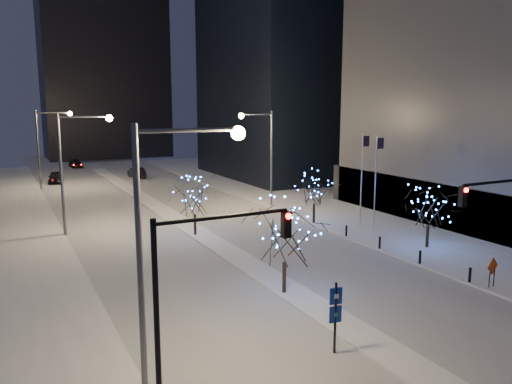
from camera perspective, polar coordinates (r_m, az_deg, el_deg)
ground at (r=23.55m, az=14.31°, el=-17.21°), size 160.00×160.00×0.00m
road at (r=53.52m, az=-11.26°, el=-1.73°), size 20.00×130.00×0.02m
median at (r=48.81m, az=-9.63°, el=-2.72°), size 2.00×80.00×0.15m
east_sidewalk at (r=47.16m, az=11.96°, el=-3.24°), size 10.00×90.00×0.15m
west_sidewalk at (r=37.02m, az=-25.91°, el=-7.67°), size 8.00×90.00×0.15m
horizon_block at (r=109.87m, az=-17.07°, el=14.90°), size 24.00×14.00×42.00m
street_lamp_w_near at (r=18.73m, az=-10.17°, el=-2.95°), size 4.40×0.56×10.00m
street_lamp_w_mid at (r=43.01m, az=-20.08°, el=3.81°), size 4.40×0.56×10.00m
street_lamp_w_far at (r=67.82m, az=-22.81°, el=5.65°), size 4.40×0.56×10.00m
street_lamp_east at (r=51.74m, az=0.90°, el=5.28°), size 3.90×0.56×10.00m
traffic_signal_west at (r=17.53m, az=-6.45°, el=-9.66°), size 5.26×0.43×7.00m
traffic_signal_east at (r=29.02m, az=26.77°, el=-2.81°), size 5.26×0.43×7.00m
flagpoles at (r=43.21m, az=12.79°, el=1.92°), size 1.35×2.60×8.00m
bollards at (r=36.69m, az=16.01°, el=-6.34°), size 0.16×12.16×0.90m
car_near at (r=74.35m, az=-21.91°, el=1.58°), size 2.44×4.83×1.58m
car_mid at (r=75.51m, az=-13.50°, el=2.15°), size 1.75×4.85×1.59m
car_far at (r=91.49m, az=-19.90°, el=3.05°), size 2.10×4.57×1.29m
holiday_tree_median_near at (r=27.82m, az=3.30°, el=-4.52°), size 5.85×5.85×5.71m
holiday_tree_median_far at (r=40.69m, az=-7.04°, el=-0.62°), size 3.95×3.95×4.78m
holiday_tree_plaza_near at (r=38.94m, az=19.17°, el=-1.73°), size 4.07×4.07×4.59m
holiday_tree_plaza_far at (r=44.82m, az=6.69°, el=0.38°), size 4.64×4.64×4.75m
wayfinding_sign at (r=22.15m, az=9.07°, el=-13.21°), size 0.57×0.14×3.21m
construction_sign at (r=32.32m, az=25.41°, el=-7.96°), size 1.08×0.22×1.80m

